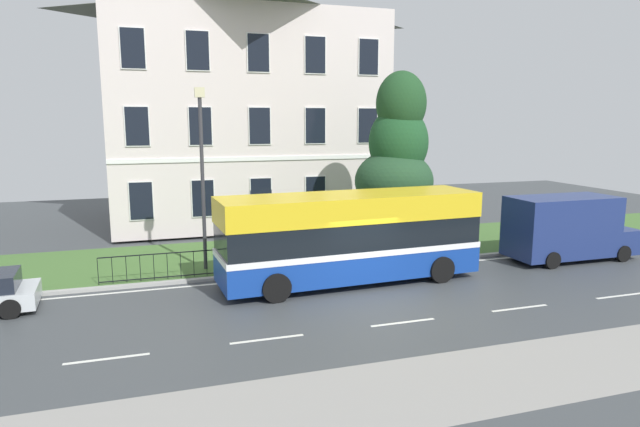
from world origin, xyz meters
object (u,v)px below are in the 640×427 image
single_decker_bus (350,236)px  street_lamp_post (202,167)px  white_panel_van (567,228)px  evergreen_tree (398,174)px  litter_bin (254,255)px  georgian_townhouse (241,106)px

single_decker_bus → street_lamp_post: street_lamp_post is taller
white_panel_van → evergreen_tree: bearing=145.2°
single_decker_bus → litter_bin: size_ratio=8.82×
white_panel_van → litter_bin: white_panel_van is taller
evergreen_tree → single_decker_bus: 6.03m
street_lamp_post → georgian_townhouse: bearing=73.1°
georgian_townhouse → litter_bin: georgian_townhouse is taller
georgian_townhouse → litter_bin: (-1.67, -11.86, -5.91)m
georgian_townhouse → evergreen_tree: georgian_townhouse is taller
georgian_townhouse → litter_bin: 13.36m
georgian_townhouse → street_lamp_post: bearing=-106.9°
white_panel_van → street_lamp_post: size_ratio=0.81×
single_decker_bus → white_panel_van: (9.70, 0.26, -0.32)m
evergreen_tree → georgian_townhouse: bearing=117.9°
white_panel_van → litter_bin: bearing=170.4°
litter_bin → street_lamp_post: bearing=161.2°
evergreen_tree → street_lamp_post: evergreen_tree is taller
georgian_townhouse → white_panel_van: (11.08, -13.98, -5.21)m
evergreen_tree → single_decker_bus: size_ratio=0.83×
georgian_townhouse → single_decker_bus: georgian_townhouse is taller
white_panel_van → street_lamp_post: (-14.50, 2.72, 2.66)m
georgian_townhouse → litter_bin: bearing=-98.0°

